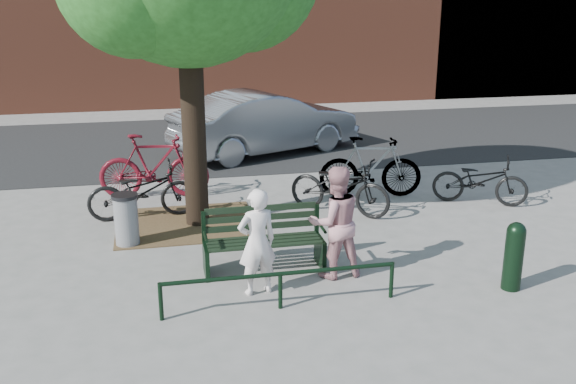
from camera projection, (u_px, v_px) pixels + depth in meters
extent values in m
plane|color=gray|center=(264.00, 270.00, 9.37)|extent=(90.00, 90.00, 0.00)
cube|color=brown|center=(186.00, 224.00, 11.22)|extent=(2.40, 2.00, 0.02)
cube|color=black|center=(210.00, 142.00, 17.30)|extent=(40.00, 7.00, 0.01)
cube|color=black|center=(206.00, 261.00, 9.14)|extent=(0.06, 0.52, 0.45)
cube|color=black|center=(204.00, 226.00, 9.22)|extent=(0.06, 0.06, 0.44)
cylinder|color=black|center=(206.00, 237.00, 8.92)|extent=(0.04, 0.36, 0.04)
cube|color=black|center=(320.00, 251.00, 9.47)|extent=(0.06, 0.52, 0.45)
cube|color=black|center=(317.00, 218.00, 9.55)|extent=(0.06, 0.06, 0.44)
cylinder|color=black|center=(322.00, 228.00, 9.25)|extent=(0.04, 0.36, 0.04)
cube|color=black|center=(264.00, 242.00, 9.23)|extent=(1.64, 0.46, 0.04)
cube|color=black|center=(261.00, 217.00, 9.36)|extent=(1.64, 0.03, 0.47)
cylinder|color=black|center=(161.00, 302.00, 7.88)|extent=(0.06, 0.06, 0.50)
cylinder|color=black|center=(280.00, 290.00, 8.17)|extent=(0.06, 0.06, 0.50)
cylinder|color=black|center=(391.00, 280.00, 8.47)|extent=(0.06, 0.06, 0.50)
cylinder|color=black|center=(280.00, 274.00, 8.10)|extent=(3.00, 0.06, 0.06)
cylinder|color=black|center=(193.00, 117.00, 10.70)|extent=(0.40, 0.40, 3.80)
imported|color=silver|center=(257.00, 242.00, 8.46)|extent=(0.60, 0.46, 1.47)
imported|color=#B87E84|center=(335.00, 222.00, 8.97)|extent=(0.84, 0.68, 1.62)
cylinder|color=black|center=(513.00, 260.00, 8.67)|extent=(0.26, 0.26, 0.83)
sphere|color=black|center=(517.00, 232.00, 8.55)|extent=(0.26, 0.26, 0.26)
cylinder|color=gray|center=(126.00, 221.00, 10.20)|extent=(0.38, 0.38, 0.79)
cylinder|color=black|center=(124.00, 196.00, 10.08)|extent=(0.42, 0.42, 0.06)
imported|color=black|center=(142.00, 191.00, 11.39)|extent=(1.96, 0.80, 1.01)
imported|color=#500B15|center=(154.00, 166.00, 12.49)|extent=(2.19, 0.85, 1.28)
imported|color=black|center=(340.00, 186.00, 11.65)|extent=(1.94, 1.75, 1.02)
imported|color=gray|center=(370.00, 167.00, 12.59)|extent=(2.08, 0.99, 1.21)
imported|color=black|center=(480.00, 180.00, 12.18)|extent=(1.85, 1.38, 0.93)
imported|color=gray|center=(265.00, 123.00, 15.95)|extent=(5.01, 3.34, 1.56)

